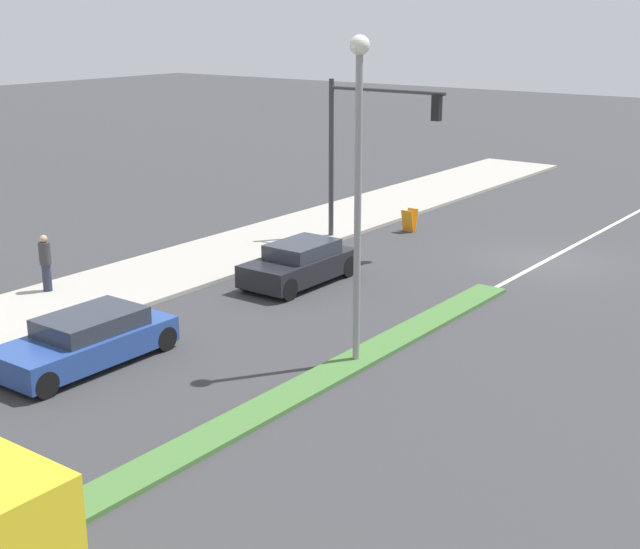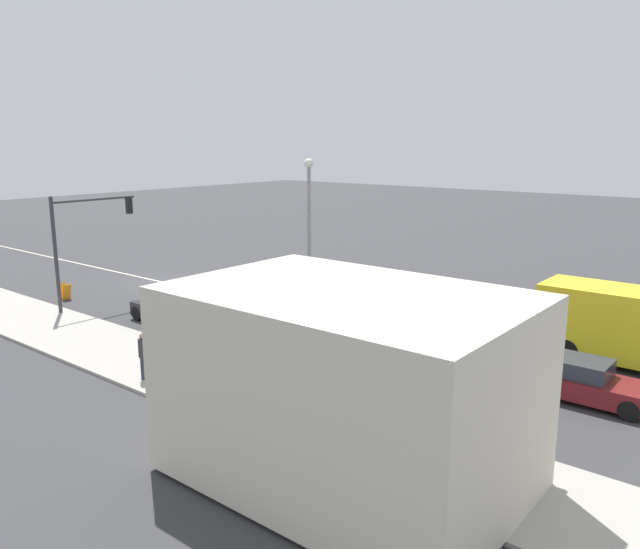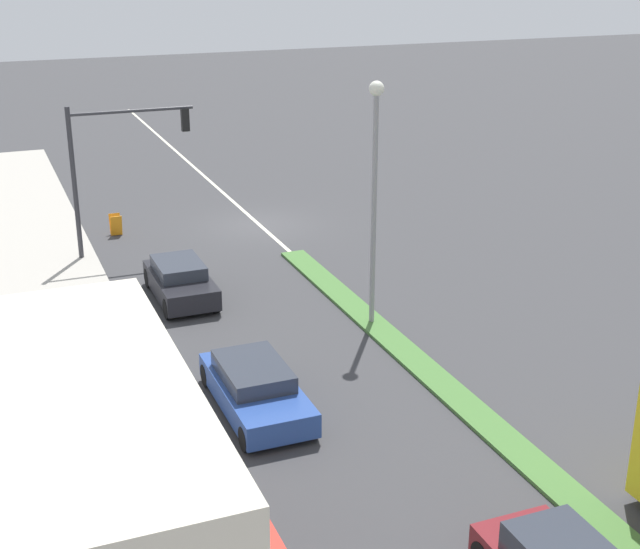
{
  "view_description": "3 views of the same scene",
  "coord_description": "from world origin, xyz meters",
  "px_view_note": "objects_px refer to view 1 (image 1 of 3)",
  "views": [
    {
      "loc": [
        -10.98,
        27.36,
        7.9
      ],
      "look_at": [
        1.02,
        11.21,
        1.99
      ],
      "focal_mm": 50.0,
      "sensor_mm": 36.0,
      "label": 1
    },
    {
      "loc": [
        22.33,
        29.86,
        8.23
      ],
      "look_at": [
        -1.19,
        10.87,
        1.76
      ],
      "focal_mm": 35.0,
      "sensor_mm": 36.0,
      "label": 2
    },
    {
      "loc": [
        10.92,
        34.17,
        11.09
      ],
      "look_at": [
        2.0,
        11.86,
        2.15
      ],
      "focal_mm": 50.0,
      "sensor_mm": 36.0,
      "label": 3
    }
  ],
  "objects_px": {
    "warning_aframe_sign": "(409,220)",
    "sedan_dark": "(299,264)",
    "street_lamp": "(358,161)",
    "pedestrian": "(46,262)",
    "traffic_signal_main": "(365,134)",
    "coupe_blue": "(86,340)"
  },
  "relations": [
    {
      "from": "warning_aframe_sign",
      "to": "sedan_dark",
      "type": "xyz_separation_m",
      "value": [
        -0.81,
        7.78,
        0.19
      ]
    },
    {
      "from": "street_lamp",
      "to": "pedestrian",
      "type": "xyz_separation_m",
      "value": [
        10.2,
        1.02,
        -3.78
      ]
    },
    {
      "from": "traffic_signal_main",
      "to": "warning_aframe_sign",
      "type": "bearing_deg",
      "value": -96.73
    },
    {
      "from": "traffic_signal_main",
      "to": "coupe_blue",
      "type": "bearing_deg",
      "value": 94.86
    },
    {
      "from": "sedan_dark",
      "to": "street_lamp",
      "type": "bearing_deg",
      "value": 139.55
    },
    {
      "from": "warning_aframe_sign",
      "to": "coupe_blue",
      "type": "bearing_deg",
      "value": 92.94
    },
    {
      "from": "warning_aframe_sign",
      "to": "coupe_blue",
      "type": "distance_m",
      "value": 15.89
    },
    {
      "from": "warning_aframe_sign",
      "to": "coupe_blue",
      "type": "height_order",
      "value": "coupe_blue"
    },
    {
      "from": "pedestrian",
      "to": "sedan_dark",
      "type": "bearing_deg",
      "value": -134.52
    },
    {
      "from": "street_lamp",
      "to": "pedestrian",
      "type": "height_order",
      "value": "street_lamp"
    },
    {
      "from": "sedan_dark",
      "to": "coupe_blue",
      "type": "height_order",
      "value": "sedan_dark"
    },
    {
      "from": "traffic_signal_main",
      "to": "coupe_blue",
      "type": "relative_size",
      "value": 1.3
    },
    {
      "from": "traffic_signal_main",
      "to": "sedan_dark",
      "type": "bearing_deg",
      "value": 102.31
    },
    {
      "from": "traffic_signal_main",
      "to": "warning_aframe_sign",
      "type": "distance_m",
      "value": 4.37
    },
    {
      "from": "traffic_signal_main",
      "to": "street_lamp",
      "type": "distance_m",
      "value": 11.27
    },
    {
      "from": "warning_aframe_sign",
      "to": "pedestrian",
      "type": "bearing_deg",
      "value": 71.46
    },
    {
      "from": "warning_aframe_sign",
      "to": "street_lamp",
      "type": "bearing_deg",
      "value": 115.76
    },
    {
      "from": "traffic_signal_main",
      "to": "coupe_blue",
      "type": "height_order",
      "value": "traffic_signal_main"
    },
    {
      "from": "street_lamp",
      "to": "warning_aframe_sign",
      "type": "xyz_separation_m",
      "value": [
        5.81,
        -12.05,
        -4.35
      ]
    },
    {
      "from": "pedestrian",
      "to": "warning_aframe_sign",
      "type": "distance_m",
      "value": 13.79
    },
    {
      "from": "traffic_signal_main",
      "to": "warning_aframe_sign",
      "type": "xyz_separation_m",
      "value": [
        -0.31,
        -2.63,
        -3.47
      ]
    },
    {
      "from": "warning_aframe_sign",
      "to": "coupe_blue",
      "type": "relative_size",
      "value": 0.2
    }
  ]
}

